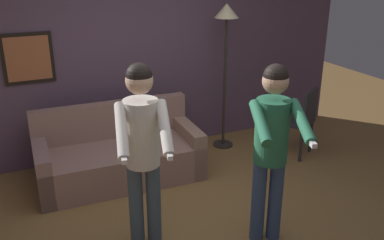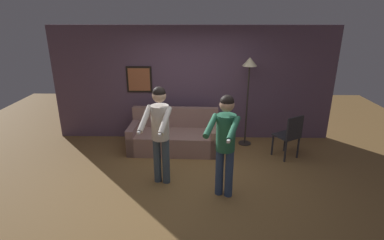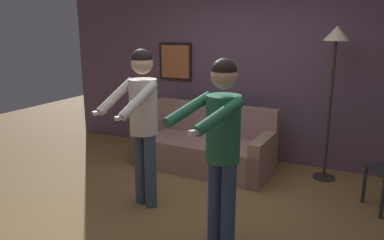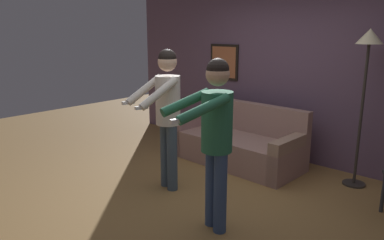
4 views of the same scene
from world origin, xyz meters
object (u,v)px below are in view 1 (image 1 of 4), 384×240
couch (119,157)px  dining_chair_distant (301,118)px  torchiere_lamp (226,31)px  person_standing_left (142,142)px  person_standing_right (272,140)px

couch → dining_chair_distant: dining_chair_distant is taller
torchiere_lamp → person_standing_left: (-1.71, -1.69, -0.57)m
couch → person_standing_left: size_ratio=1.11×
person_standing_right → couch: bearing=118.2°
person_standing_left → dining_chair_distant: person_standing_left is taller
person_standing_left → person_standing_right: person_standing_left is taller
torchiere_lamp → person_standing_right: bearing=-107.6°
torchiere_lamp → dining_chair_distant: 1.51m
torchiere_lamp → couch: bearing=-168.5°
person_standing_left → dining_chair_distant: 2.73m
person_standing_right → dining_chair_distant: person_standing_right is taller
couch → torchiere_lamp: size_ratio=0.98×
couch → person_standing_right: person_standing_right is taller
person_standing_right → dining_chair_distant: (1.44, 1.37, -0.51)m
couch → person_standing_right: size_ratio=1.13×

